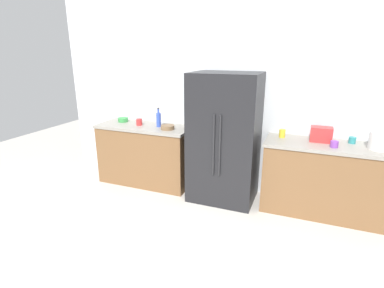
# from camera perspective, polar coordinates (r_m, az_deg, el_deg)

# --- Properties ---
(ground_plane) EXTENTS (10.82, 10.82, 0.00)m
(ground_plane) POSITION_cam_1_polar(r_m,az_deg,el_deg) (3.16, -4.07, -21.78)
(ground_plane) COLOR beige
(kitchen_back_panel) EXTENTS (5.41, 0.10, 2.91)m
(kitchen_back_panel) POSITION_cam_1_polar(r_m,az_deg,el_deg) (4.30, 6.86, 10.08)
(kitchen_back_panel) COLOR silver
(kitchen_back_panel) RESTS_ON ground_plane
(counter_left) EXTENTS (1.45, 0.60, 0.92)m
(counter_left) POSITION_cam_1_polar(r_m,az_deg,el_deg) (4.67, -8.84, -1.95)
(counter_left) COLOR brown
(counter_left) RESTS_ON ground_plane
(counter_right) EXTENTS (1.56, 0.60, 0.92)m
(counter_right) POSITION_cam_1_polar(r_m,az_deg,el_deg) (4.09, 24.48, -6.22)
(counter_right) COLOR brown
(counter_right) RESTS_ON ground_plane
(refrigerator) EXTENTS (0.89, 0.70, 1.74)m
(refrigerator) POSITION_cam_1_polar(r_m,az_deg,el_deg) (4.02, 6.23, 1.07)
(refrigerator) COLOR black
(refrigerator) RESTS_ON ground_plane
(toaster) EXTENTS (0.25, 0.16, 0.18)m
(toaster) POSITION_cam_1_polar(r_m,az_deg,el_deg) (3.99, 23.56, 1.71)
(toaster) COLOR red
(toaster) RESTS_ON counter_right
(rice_cooker) EXTENTS (0.25, 0.25, 0.31)m
(rice_cooker) POSITION_cam_1_polar(r_m,az_deg,el_deg) (3.97, 32.63, 1.16)
(rice_cooker) COLOR white
(rice_cooker) RESTS_ON counter_right
(bottle_a) EXTENTS (0.07, 0.07, 0.28)m
(bottle_a) POSITION_cam_1_polar(r_m,az_deg,el_deg) (4.41, -6.43, 4.72)
(bottle_a) COLOR blue
(bottle_a) RESTS_ON counter_left
(cup_a) EXTENTS (0.08, 0.08, 0.08)m
(cup_a) POSITION_cam_1_polar(r_m,az_deg,el_deg) (4.09, 28.41, 0.64)
(cup_a) COLOR teal
(cup_a) RESTS_ON counter_right
(cup_b) EXTENTS (0.08, 0.08, 0.10)m
(cup_b) POSITION_cam_1_polar(r_m,az_deg,el_deg) (4.02, 16.92, 1.96)
(cup_b) COLOR yellow
(cup_b) RESTS_ON counter_right
(cup_c) EXTENTS (0.09, 0.09, 0.08)m
(cup_c) POSITION_cam_1_polar(r_m,az_deg,el_deg) (3.82, 25.65, -0.04)
(cup_c) COLOR purple
(cup_c) RESTS_ON counter_right
(cup_d) EXTENTS (0.09, 0.09, 0.10)m
(cup_d) POSITION_cam_1_polar(r_m,az_deg,el_deg) (4.56, -10.10, 4.18)
(cup_d) COLOR red
(cup_d) RESTS_ON counter_left
(bowl_a) EXTENTS (0.16, 0.16, 0.06)m
(bowl_a) POSITION_cam_1_polar(r_m,az_deg,el_deg) (4.85, -13.11, 4.56)
(bowl_a) COLOR green
(bowl_a) RESTS_ON counter_left
(bowl_b) EXTENTS (0.20, 0.20, 0.06)m
(bowl_b) POSITION_cam_1_polar(r_m,az_deg,el_deg) (4.27, -4.71, 3.22)
(bowl_b) COLOR brown
(bowl_b) RESTS_ON counter_left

